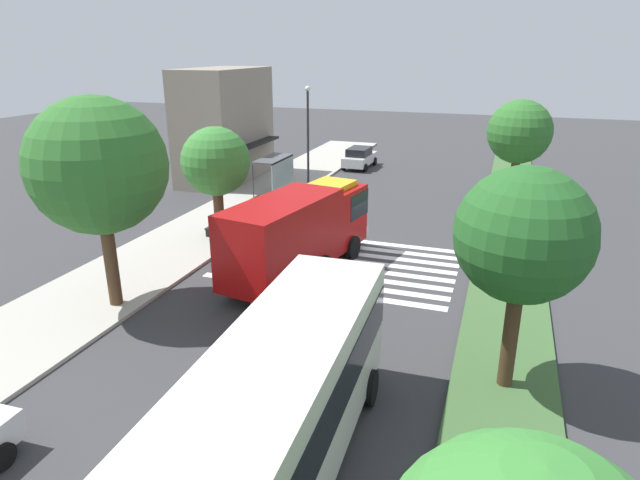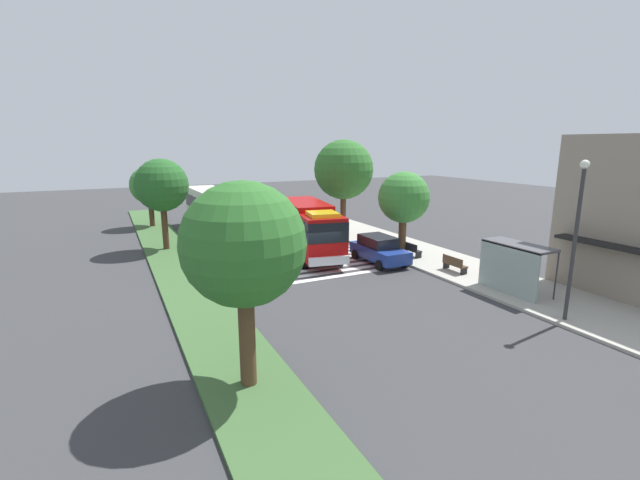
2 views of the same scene
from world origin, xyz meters
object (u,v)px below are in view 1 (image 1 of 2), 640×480
at_px(sidewalk_tree_west, 216,162).
at_px(sidewalk_tree_far_west, 98,166).
at_px(bench_west_of_shelter, 218,225).
at_px(median_tree_center, 520,132).
at_px(bus_stop_shelter, 278,169).
at_px(parked_car_east, 359,157).
at_px(fire_truck, 302,228).
at_px(transit_bus, 277,408).
at_px(median_tree_west, 524,236).
at_px(street_lamp, 308,128).
at_px(bench_near_shelter, 252,204).
at_px(parked_car_mid, 264,224).

bearing_deg(sidewalk_tree_west, sidewalk_tree_far_west, 180.00).
xyz_separation_m(bench_west_of_shelter, sidewalk_tree_west, (-0.48, -0.40, 3.39)).
height_order(sidewalk_tree_west, median_tree_center, median_tree_center).
distance_m(bus_stop_shelter, sidewalk_tree_far_west, 17.00).
height_order(parked_car_east, bus_stop_shelter, bus_stop_shelter).
relative_size(fire_truck, transit_bus, 0.88).
xyz_separation_m(sidewalk_tree_far_west, median_tree_west, (-0.72, -14.01, -0.75)).
distance_m(fire_truck, bench_west_of_shelter, 6.83).
relative_size(bus_stop_shelter, median_tree_center, 0.55).
xyz_separation_m(fire_truck, street_lamp, (14.75, 5.08, 2.05)).
distance_m(bus_stop_shelter, street_lamp, 4.21).
bearing_deg(sidewalk_tree_west, bench_near_shelter, 5.04).
relative_size(bench_west_of_shelter, median_tree_center, 0.25).
height_order(sidewalk_tree_west, median_tree_west, median_tree_west).
distance_m(bus_stop_shelter, sidewalk_tree_west, 8.79).
xyz_separation_m(parked_car_mid, sidewalk_tree_far_west, (-8.67, 2.20, 4.50)).
bearing_deg(parked_car_east, sidewalk_tree_far_west, 177.31).
bearing_deg(fire_truck, bus_stop_shelter, 37.83).
bearing_deg(bench_west_of_shelter, fire_truck, -118.48).
bearing_deg(parked_car_mid, bench_west_of_shelter, 92.43).
bearing_deg(median_tree_west, transit_bus, 140.09).
distance_m(street_lamp, sidewalk_tree_west, 12.05).
height_order(sidewalk_tree_far_west, median_tree_west, sidewalk_tree_far_west).
height_order(parked_car_east, sidewalk_tree_west, sidewalk_tree_west).
bearing_deg(bench_west_of_shelter, parked_car_east, -7.88).
bearing_deg(parked_car_east, median_tree_west, -155.29).
relative_size(bench_west_of_shelter, sidewalk_tree_west, 0.29).
distance_m(bus_stop_shelter, bench_near_shelter, 4.20).
xyz_separation_m(bus_stop_shelter, street_lamp, (3.51, -0.79, 2.18)).
bearing_deg(street_lamp, transit_bus, -161.32).
relative_size(parked_car_east, bus_stop_shelter, 1.24).
distance_m(parked_car_mid, bench_near_shelter, 4.75).
height_order(bench_near_shelter, median_tree_center, median_tree_center).
relative_size(parked_car_east, sidewalk_tree_far_west, 0.56).
bearing_deg(transit_bus, bench_west_of_shelter, -148.57).
distance_m(street_lamp, median_tree_center, 13.66).
relative_size(transit_bus, street_lamp, 1.53).
relative_size(parked_car_mid, sidewalk_tree_far_west, 0.57).
relative_size(transit_bus, sidewalk_tree_far_west, 1.34).
distance_m(bench_near_shelter, sidewalk_tree_west, 5.68).
bearing_deg(bus_stop_shelter, bench_west_of_shelter, 179.91).
relative_size(bench_near_shelter, street_lamp, 0.24).
height_order(fire_truck, bus_stop_shelter, fire_truck).
height_order(bench_west_of_shelter, sidewalk_tree_far_west, sidewalk_tree_far_west).
distance_m(fire_truck, median_tree_west, 10.82).
relative_size(transit_bus, bench_near_shelter, 6.41).
bearing_deg(transit_bus, parked_car_east, -169.78).
height_order(street_lamp, sidewalk_tree_far_west, sidewalk_tree_far_west).
xyz_separation_m(parked_car_east, median_tree_center, (-8.31, -11.81, 3.71)).
height_order(parked_car_mid, transit_bus, transit_bus).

